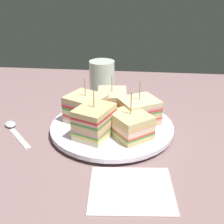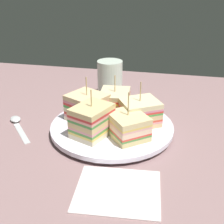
{
  "view_description": "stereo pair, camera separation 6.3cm",
  "coord_description": "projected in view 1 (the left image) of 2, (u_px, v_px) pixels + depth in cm",
  "views": [
    {
      "loc": [
        6.01,
        -56.49,
        31.96
      ],
      "look_at": [
        0.0,
        0.0,
        4.76
      ],
      "focal_mm": 47.21,
      "sensor_mm": 36.0,
      "label": 1
    },
    {
      "loc": [
        12.22,
        -55.48,
        31.96
      ],
      "look_at": [
        0.0,
        0.0,
        4.76
      ],
      "focal_mm": 47.21,
      "sensor_mm": 36.0,
      "label": 2
    }
  ],
  "objects": [
    {
      "name": "ground_plane",
      "position": [
        112.0,
        135.0,
        0.65
      ],
      "size": [
        112.04,
        87.29,
        1.8
      ],
      "primitive_type": "cube",
      "color": "gray"
    },
    {
      "name": "plate",
      "position": [
        112.0,
        127.0,
        0.65
      ],
      "size": [
        26.72,
        26.72,
        1.76
      ],
      "color": "white",
      "rests_on": "ground_plane"
    },
    {
      "name": "sandwich_wedge_0",
      "position": [
        112.0,
        102.0,
        0.68
      ],
      "size": [
        7.25,
        8.41,
        9.24
      ],
      "rotation": [
        0.0,
        0.0,
        4.8
      ],
      "color": "beige",
      "rests_on": "plate"
    },
    {
      "name": "sandwich_wedge_1",
      "position": [
        86.0,
        109.0,
        0.65
      ],
      "size": [
        10.13,
        9.74,
        10.03
      ],
      "rotation": [
        0.0,
        0.0,
        5.82
      ],
      "color": "beige",
      "rests_on": "plate"
    },
    {
      "name": "sandwich_wedge_2",
      "position": [
        95.0,
        122.0,
        0.59
      ],
      "size": [
        8.57,
        9.56,
        9.86
      ],
      "rotation": [
        0.0,
        0.0,
        7.47
      ],
      "color": "beige",
      "rests_on": "plate"
    },
    {
      "name": "sandwich_wedge_3",
      "position": [
        130.0,
        125.0,
        0.59
      ],
      "size": [
        9.97,
        10.19,
        9.58
      ],
      "rotation": [
        0.0,
        0.0,
        8.53
      ],
      "color": "#D7C480",
      "rests_on": "plate"
    },
    {
      "name": "sandwich_wedge_4",
      "position": [
        139.0,
        111.0,
        0.64
      ],
      "size": [
        10.25,
        9.9,
        9.65
      ],
      "rotation": [
        0.0,
        0.0,
        9.97
      ],
      "color": "#E0B57F",
      "rests_on": "plate"
    },
    {
      "name": "chip_pile",
      "position": [
        112.0,
        119.0,
        0.64
      ],
      "size": [
        6.45,
        7.07,
        2.43
      ],
      "color": "#F4DA78",
      "rests_on": "plate"
    },
    {
      "name": "spoon",
      "position": [
        12.0,
        128.0,
        0.65
      ],
      "size": [
        9.97,
        10.81,
        1.0
      ],
      "rotation": [
        0.0,
        0.0,
        2.3
      ],
      "color": "silver",
      "rests_on": "ground_plane"
    },
    {
      "name": "napkin",
      "position": [
        131.0,
        189.0,
        0.47
      ],
      "size": [
        14.49,
        12.68,
        0.5
      ],
      "primitive_type": "cube",
      "rotation": [
        0.0,
        0.0,
        0.09
      ],
      "color": "silver",
      "rests_on": "ground_plane"
    },
    {
      "name": "drinking_glass",
      "position": [
        102.0,
        83.0,
        0.8
      ],
      "size": [
        6.81,
        6.81,
        10.47
      ],
      "color": "silver",
      "rests_on": "ground_plane"
    }
  ]
}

